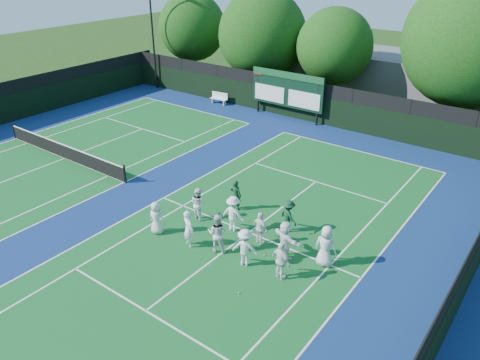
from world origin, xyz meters
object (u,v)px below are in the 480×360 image
Objects in this scene: bench at (219,98)px; coach_left at (236,195)px; tennis_net at (64,151)px; scoreboard at (287,90)px.

bench is 0.96× the size of coach_left.
coach_left is (11.55, -13.02, 0.28)m from bench.
coach_left is at bearing 6.32° from tennis_net.
tennis_net is 7.38× the size of bench.
scoreboard is 3.92× the size of bench.
bench is at bearing -178.03° from scoreboard.
tennis_net is 12.30m from coach_left.
scoreboard is 14.30m from coach_left.
scoreboard is 3.77× the size of coach_left.
coach_left is (12.22, 1.35, 0.30)m from tennis_net.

